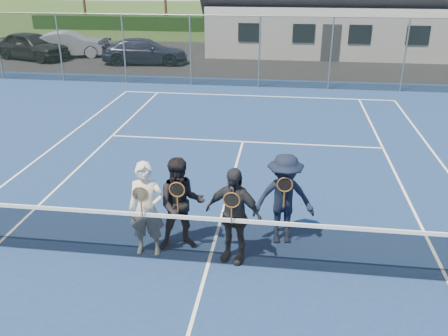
{
  "coord_description": "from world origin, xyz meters",
  "views": [
    {
      "loc": [
        1.22,
        -7.04,
        4.96
      ],
      "look_at": [
        0.08,
        1.5,
        1.25
      ],
      "focal_mm": 38.0,
      "sensor_mm": 36.0,
      "label": 1
    }
  ],
  "objects_px": {
    "tennis_net": "(208,238)",
    "player_d": "(284,199)",
    "car_a": "(31,46)",
    "car_b": "(70,44)",
    "player_a": "(147,209)",
    "player_b": "(181,204)",
    "car_c": "(145,51)",
    "player_c": "(233,215)"
  },
  "relations": [
    {
      "from": "car_c",
      "to": "tennis_net",
      "type": "height_order",
      "value": "car_c"
    },
    {
      "from": "car_a",
      "to": "tennis_net",
      "type": "distance_m",
      "value": 22.67
    },
    {
      "from": "car_c",
      "to": "player_a",
      "type": "bearing_deg",
      "value": -169.36
    },
    {
      "from": "car_a",
      "to": "car_b",
      "type": "height_order",
      "value": "car_a"
    },
    {
      "from": "car_b",
      "to": "player_c",
      "type": "bearing_deg",
      "value": -163.58
    },
    {
      "from": "car_a",
      "to": "car_c",
      "type": "relative_size",
      "value": 0.98
    },
    {
      "from": "player_a",
      "to": "player_d",
      "type": "bearing_deg",
      "value": 16.55
    },
    {
      "from": "car_a",
      "to": "player_a",
      "type": "bearing_deg",
      "value": -127.57
    },
    {
      "from": "car_a",
      "to": "player_b",
      "type": "relative_size",
      "value": 2.5
    },
    {
      "from": "car_a",
      "to": "tennis_net",
      "type": "height_order",
      "value": "car_a"
    },
    {
      "from": "tennis_net",
      "to": "player_d",
      "type": "distance_m",
      "value": 1.64
    },
    {
      "from": "car_c",
      "to": "player_d",
      "type": "distance_m",
      "value": 18.77
    },
    {
      "from": "car_c",
      "to": "car_b",
      "type": "bearing_deg",
      "value": 67.76
    },
    {
      "from": "player_c",
      "to": "car_b",
      "type": "bearing_deg",
      "value": 121.36
    },
    {
      "from": "player_b",
      "to": "player_c",
      "type": "height_order",
      "value": "same"
    },
    {
      "from": "player_a",
      "to": "player_b",
      "type": "height_order",
      "value": "same"
    },
    {
      "from": "player_a",
      "to": "player_c",
      "type": "xyz_separation_m",
      "value": [
        1.57,
        0.0,
        -0.0
      ]
    },
    {
      "from": "player_b",
      "to": "player_c",
      "type": "xyz_separation_m",
      "value": [
        0.99,
        -0.27,
        0.0
      ]
    },
    {
      "from": "car_a",
      "to": "player_c",
      "type": "distance_m",
      "value": 22.75
    },
    {
      "from": "car_c",
      "to": "player_c",
      "type": "bearing_deg",
      "value": -164.85
    },
    {
      "from": "tennis_net",
      "to": "player_d",
      "type": "relative_size",
      "value": 6.49
    },
    {
      "from": "tennis_net",
      "to": "player_c",
      "type": "distance_m",
      "value": 0.6
    },
    {
      "from": "player_d",
      "to": "player_b",
      "type": "bearing_deg",
      "value": -166.29
    },
    {
      "from": "car_b",
      "to": "player_a",
      "type": "bearing_deg",
      "value": -167.11
    },
    {
      "from": "car_c",
      "to": "tennis_net",
      "type": "xyz_separation_m",
      "value": [
        6.44,
        -18.04,
        -0.12
      ]
    },
    {
      "from": "tennis_net",
      "to": "player_a",
      "type": "height_order",
      "value": "player_a"
    },
    {
      "from": "car_c",
      "to": "tennis_net",
      "type": "bearing_deg",
      "value": -166.24
    },
    {
      "from": "car_b",
      "to": "car_c",
      "type": "relative_size",
      "value": 0.95
    },
    {
      "from": "player_a",
      "to": "player_d",
      "type": "distance_m",
      "value": 2.54
    },
    {
      "from": "car_c",
      "to": "player_a",
      "type": "distance_m",
      "value": 18.6
    },
    {
      "from": "car_a",
      "to": "tennis_net",
      "type": "relative_size",
      "value": 0.39
    },
    {
      "from": "car_c",
      "to": "player_b",
      "type": "height_order",
      "value": "player_b"
    },
    {
      "from": "player_d",
      "to": "car_a",
      "type": "bearing_deg",
      "value": 129.48
    },
    {
      "from": "car_a",
      "to": "player_a",
      "type": "relative_size",
      "value": 2.5
    },
    {
      "from": "player_b",
      "to": "player_d",
      "type": "bearing_deg",
      "value": 13.71
    },
    {
      "from": "car_b",
      "to": "player_c",
      "type": "xyz_separation_m",
      "value": [
        11.74,
        -19.26,
        0.21
      ]
    },
    {
      "from": "player_a",
      "to": "player_c",
      "type": "relative_size",
      "value": 1.0
    },
    {
      "from": "player_a",
      "to": "car_c",
      "type": "bearing_deg",
      "value": 106.52
    },
    {
      "from": "player_b",
      "to": "player_c",
      "type": "relative_size",
      "value": 1.0
    },
    {
      "from": "car_a",
      "to": "player_d",
      "type": "height_order",
      "value": "player_d"
    },
    {
      "from": "car_c",
      "to": "player_c",
      "type": "height_order",
      "value": "player_c"
    },
    {
      "from": "car_c",
      "to": "player_a",
      "type": "xyz_separation_m",
      "value": [
        5.29,
        -17.83,
        0.26
      ]
    }
  ]
}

